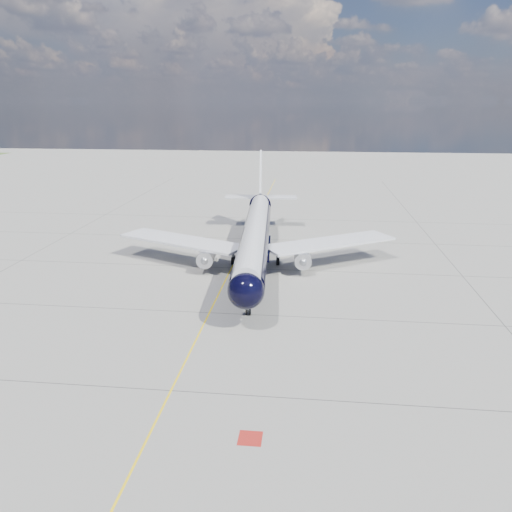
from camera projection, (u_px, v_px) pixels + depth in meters
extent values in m
plane|color=gray|center=(237.00, 257.00, 71.84)|extent=(320.00, 320.00, 0.00)
cube|color=yellow|center=(232.00, 268.00, 67.09)|extent=(0.16, 160.00, 0.01)
cube|color=maroon|center=(250.00, 438.00, 33.15)|extent=(1.60, 1.60, 0.01)
cylinder|color=black|center=(255.00, 238.00, 66.28)|extent=(6.09, 36.74, 3.66)
sphere|color=black|center=(246.00, 291.00, 47.91)|extent=(3.89, 3.89, 3.66)
cone|color=black|center=(261.00, 201.00, 87.69)|extent=(4.10, 6.97, 3.66)
cylinder|color=silver|center=(255.00, 231.00, 66.00)|extent=(5.41, 38.61, 2.85)
cube|color=black|center=(246.00, 286.00, 47.57)|extent=(2.38, 1.31, 0.53)
cube|color=silver|center=(182.00, 241.00, 68.33)|extent=(18.83, 11.96, 0.31)
cube|color=silver|center=(330.00, 242.00, 67.49)|extent=(18.24, 13.84, 0.31)
cube|color=black|center=(255.00, 248.00, 66.68)|extent=(4.68, 9.87, 0.96)
cylinder|color=silver|center=(207.00, 256.00, 65.28)|extent=(2.45, 4.56, 2.16)
cylinder|color=silver|center=(302.00, 257.00, 64.76)|extent=(2.45, 4.56, 2.16)
sphere|color=gray|center=(205.00, 261.00, 63.36)|extent=(1.13, 1.13, 1.06)
sphere|color=gray|center=(303.00, 262.00, 62.84)|extent=(1.13, 1.13, 1.06)
cube|color=silver|center=(207.00, 250.00, 65.25)|extent=(0.42, 3.09, 1.06)
cube|color=silver|center=(302.00, 251.00, 64.73)|extent=(0.42, 3.09, 1.06)
cube|color=silver|center=(261.00, 174.00, 85.77)|extent=(0.71, 6.11, 8.21)
cube|color=silver|center=(261.00, 197.00, 87.46)|extent=(12.69, 3.91, 0.21)
cylinder|color=gray|center=(248.00, 304.00, 51.96)|extent=(0.18, 0.18, 2.02)
cylinder|color=black|center=(246.00, 312.00, 52.23)|extent=(0.22, 0.68, 0.67)
cylinder|color=black|center=(250.00, 312.00, 52.21)|extent=(0.22, 0.68, 0.67)
cylinder|color=gray|center=(233.00, 254.00, 68.60)|extent=(0.27, 0.27, 1.83)
cylinder|color=gray|center=(278.00, 255.00, 68.34)|extent=(0.27, 0.27, 1.83)
cylinder|color=black|center=(233.00, 261.00, 68.32)|extent=(0.50, 1.09, 1.06)
cylinder|color=black|center=(234.00, 259.00, 69.33)|extent=(0.50, 1.09, 1.06)
cylinder|color=black|center=(278.00, 261.00, 68.06)|extent=(0.50, 1.09, 1.06)
cylinder|color=black|center=(278.00, 259.00, 69.07)|extent=(0.50, 1.09, 1.06)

